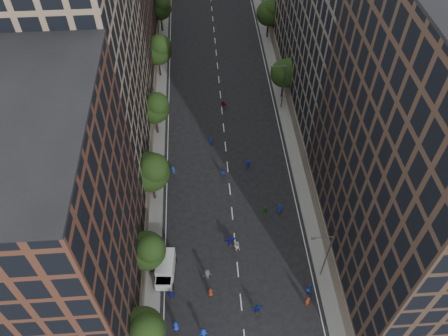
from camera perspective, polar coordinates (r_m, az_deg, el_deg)
name	(u,v)px	position (r m, az deg, el deg)	size (l,w,h in m)	color
ground	(224,130)	(74.77, -0.02, 5.02)	(240.00, 240.00, 0.00)	black
sidewalk_left	(155,104)	(80.66, -9.02, 8.25)	(4.00, 105.00, 0.15)	slate
sidewalk_right	(286,98)	(81.76, 8.14, 9.02)	(4.00, 105.00, 0.15)	slate
bldg_left_a	(53,230)	(46.84, -21.46, -7.56)	(14.00, 22.00, 30.00)	#542E20
bldg_left_b	(83,69)	(61.92, -17.94, 12.21)	(14.00, 26.00, 34.00)	#977E62
bldg_left_c	(107,4)	(82.70, -15.08, 20.00)	(14.00, 20.00, 28.00)	#542E20
bldg_right_a	(422,161)	(49.83, 24.48, 0.89)	(14.00, 30.00, 36.00)	#473226
bldg_right_b	(348,26)	(71.53, 15.86, 17.45)	(14.00, 28.00, 33.00)	#6B6258
tree_left_0	(143,331)	(49.46, -10.58, -20.21)	(5.20, 5.20, 8.83)	black
tree_left_1	(148,250)	(54.25, -9.96, -10.49)	(4.80, 4.80, 8.21)	black
tree_left_2	(151,171)	(60.69, -9.50, -0.37)	(5.60, 5.60, 9.45)	black
tree_left_3	(155,107)	(71.06, -8.99, 7.86)	(5.00, 5.00, 8.58)	black
tree_left_4	(158,49)	(83.70, -8.61, 15.13)	(5.40, 5.40, 9.08)	black
tree_left_5	(161,7)	(97.69, -8.28, 20.08)	(4.80, 4.80, 8.33)	black
tree_right_a	(286,72)	(78.54, 8.08, 12.30)	(5.00, 5.00, 8.39)	black
tree_right_b	(270,12)	(94.96, 6.05, 19.62)	(5.20, 5.20, 8.83)	black
streetlamp_near	(325,254)	(54.98, 13.11, -10.92)	(2.64, 0.22, 9.06)	#595B60
streetlamp_far	(282,85)	(76.40, 7.64, 10.74)	(2.64, 0.22, 9.06)	#595B60
cargo_van	(165,269)	(57.46, -7.67, -12.89)	(2.72, 5.11, 2.63)	silver
skater_0	(176,326)	(54.68, -6.29, -19.84)	(0.84, 0.55, 1.72)	#1639B4
skater_2	(309,289)	(57.15, 11.02, -15.28)	(0.91, 0.71, 1.88)	blue
skater_3	(204,334)	(54.03, -2.69, -20.81)	(1.22, 0.70, 1.88)	#1534AE
skater_4	(172,295)	(56.30, -6.85, -16.19)	(0.98, 0.41, 1.68)	#1419A6
skater_5	(257,309)	(55.41, 4.33, -17.88)	(1.47, 0.47, 1.59)	#122399
skater_6	(211,292)	(56.23, -1.77, -15.92)	(0.73, 0.47, 1.49)	maroon
skater_7	(307,301)	(56.43, 10.84, -16.74)	(0.68, 0.45, 1.86)	maroon
skater_8	(237,246)	(59.18, 1.68, -10.16)	(0.90, 0.70, 1.85)	silver
skater_9	(207,275)	(57.10, -2.19, -13.76)	(1.22, 0.70, 1.89)	#47474D
skater_10	(265,211)	(62.81, 5.40, -5.56)	(0.94, 0.39, 1.61)	#20651E
skater_11	(230,241)	(59.62, 0.84, -9.50)	(1.66, 0.53, 1.79)	#171292
skater_12	(279,209)	(63.20, 7.24, -5.30)	(0.81, 0.52, 1.65)	#1429A5
skater_13	(173,170)	(67.68, -6.67, -0.32)	(0.63, 0.41, 1.72)	#1442A3
skater_14	(223,172)	(67.04, -0.18, -0.53)	(0.81, 0.63, 1.66)	#123695
skater_15	(248,164)	(68.16, 3.15, 0.47)	(1.10, 0.63, 1.71)	#121C95
skater_16	(211,141)	(71.48, -1.69, 3.53)	(1.12, 0.47, 1.91)	navy
skater_17	(224,105)	(78.31, -0.06, 8.24)	(1.58, 0.50, 1.70)	maroon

